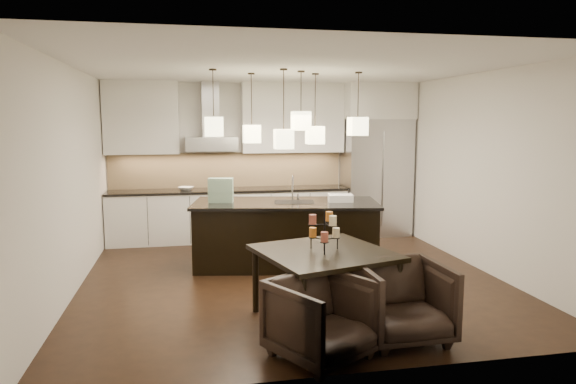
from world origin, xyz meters
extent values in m
cube|color=black|center=(0.00, 0.00, -0.01)|extent=(5.50, 5.50, 0.02)
cube|color=white|center=(0.00, 0.00, 2.81)|extent=(5.50, 5.50, 0.02)
cube|color=silver|center=(0.00, 2.76, 1.40)|extent=(5.50, 0.02, 2.80)
cube|color=silver|center=(0.00, -2.76, 1.40)|extent=(5.50, 0.02, 2.80)
cube|color=silver|center=(-2.76, 0.00, 1.40)|extent=(0.02, 5.50, 2.80)
cube|color=silver|center=(2.76, 0.00, 1.40)|extent=(0.02, 5.50, 2.80)
cube|color=#B7B7BA|center=(2.10, 2.38, 1.07)|extent=(1.20, 0.72, 2.15)
cube|color=silver|center=(2.10, 2.38, 2.47)|extent=(1.26, 0.72, 0.65)
cube|color=silver|center=(-0.62, 2.43, 0.44)|extent=(4.21, 0.62, 0.88)
cube|color=black|center=(-0.62, 2.43, 0.90)|extent=(4.21, 0.66, 0.04)
cube|color=#D3B381|center=(-0.62, 2.73, 1.24)|extent=(4.21, 0.02, 0.63)
cube|color=silver|center=(-2.10, 2.57, 2.17)|extent=(1.25, 0.35, 1.25)
cube|color=silver|center=(0.55, 2.57, 2.17)|extent=(1.85, 0.35, 1.25)
cube|color=#B7B7BA|center=(-0.93, 2.48, 1.72)|extent=(0.90, 0.52, 0.24)
cube|color=#B7B7BA|center=(-0.93, 2.59, 2.32)|extent=(0.30, 0.28, 0.96)
imported|color=silver|center=(-1.38, 2.38, 0.95)|extent=(0.34, 0.34, 0.06)
cube|color=black|center=(0.04, 0.60, 0.45)|extent=(2.72, 1.48, 0.91)
cube|color=black|center=(0.04, 0.60, 0.93)|extent=(2.82, 1.57, 0.04)
cube|color=#175131|center=(-0.88, 0.75, 1.13)|extent=(0.38, 0.25, 0.35)
cube|color=silver|center=(0.83, 0.47, 1.00)|extent=(0.39, 0.31, 0.10)
cylinder|color=beige|center=(0.18, -1.51, 0.94)|extent=(0.09, 0.09, 0.10)
cylinder|color=#C77022|center=(-0.06, -1.45, 0.94)|extent=(0.09, 0.09, 0.10)
cylinder|color=#9B4839|center=(0.01, -1.69, 0.94)|extent=(0.09, 0.09, 0.10)
cylinder|color=#C77022|center=(0.13, -1.43, 1.10)|extent=(0.09, 0.09, 0.10)
cylinder|color=#9B4839|center=(-0.09, -1.57, 1.10)|extent=(0.09, 0.09, 0.10)
cylinder|color=beige|center=(0.10, -1.67, 1.10)|extent=(0.09, 0.09, 0.10)
imported|color=black|center=(-0.21, -2.41, 0.37)|extent=(1.09, 1.09, 0.74)
imported|color=black|center=(0.67, -2.17, 0.38)|extent=(0.84, 0.87, 0.77)
cube|color=#FCF2AF|center=(-0.99, 0.35, 2.04)|extent=(0.24, 0.24, 0.26)
cube|color=#FCF2AF|center=(-0.42, 0.83, 1.93)|extent=(0.24, 0.24, 0.26)
cube|color=#FCF2AF|center=(0.22, 0.37, 2.12)|extent=(0.24, 0.24, 0.26)
cube|color=#FCF2AF|center=(0.50, 0.70, 1.91)|extent=(0.24, 0.24, 0.26)
cube|color=#FCF2AF|center=(1.04, 0.37, 2.04)|extent=(0.24, 0.24, 0.26)
cube|color=#FCF2AF|center=(-0.07, 0.14, 1.88)|extent=(0.24, 0.24, 0.26)
camera|label=1|loc=(-1.35, -6.64, 2.11)|focal=32.00mm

